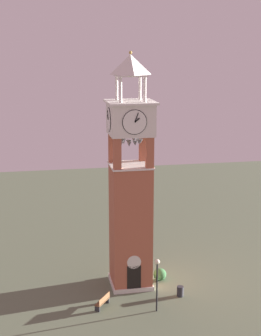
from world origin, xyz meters
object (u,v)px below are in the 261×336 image
at_px(clock_tower, 131,194).
at_px(lamp_post, 157,276).
at_px(park_bench, 103,301).
at_px(trash_bin, 180,291).

xyz_separation_m(clock_tower, lamp_post, (1.09, -4.60, -4.81)).
relative_size(park_bench, lamp_post, 0.38).
bearing_deg(lamp_post, clock_tower, 103.33).
height_order(clock_tower, park_bench, clock_tower).
relative_size(park_bench, trash_bin, 1.94).
bearing_deg(lamp_post, park_bench, 161.75).
bearing_deg(trash_bin, park_bench, -174.12).
xyz_separation_m(park_bench, lamp_post, (3.79, -1.25, 2.31)).
bearing_deg(park_bench, clock_tower, 51.19).
bearing_deg(trash_bin, clock_tower, 141.24).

